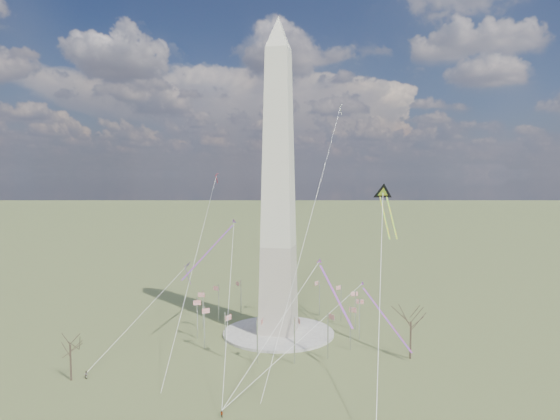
% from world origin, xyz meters
% --- Properties ---
extents(ground, '(2000.00, 2000.00, 0.00)m').
position_xyz_m(ground, '(0.00, 0.00, 0.00)').
color(ground, '#43552A').
rests_on(ground, ground).
extents(plaza, '(36.00, 36.00, 0.80)m').
position_xyz_m(plaza, '(0.00, 0.00, 0.40)').
color(plaza, beige).
rests_on(plaza, ground).
extents(washington_monument, '(15.56, 15.56, 100.00)m').
position_xyz_m(washington_monument, '(0.00, 0.00, 47.95)').
color(washington_monument, '#B1A394').
rests_on(washington_monument, plaza).
extents(flagpole_ring, '(54.40, 54.40, 13.00)m').
position_xyz_m(flagpole_ring, '(-0.00, -0.00, 7.27)').
color(flagpole_ring, silver).
rests_on(flagpole_ring, ground).
extents(tree_near, '(9.08, 9.08, 15.90)m').
position_xyz_m(tree_near, '(41.03, -13.14, 11.33)').
color(tree_near, '#453029').
rests_on(tree_near, ground).
extents(tree_far, '(7.82, 7.82, 13.69)m').
position_xyz_m(tree_far, '(-42.77, -47.17, 9.76)').
color(tree_far, '#453029').
rests_on(tree_far, ground).
extents(person_west, '(1.16, 1.04, 1.97)m').
position_xyz_m(person_west, '(-39.65, -45.42, 0.99)').
color(person_west, gray).
rests_on(person_west, ground).
extents(person_centre, '(0.96, 0.67, 1.51)m').
position_xyz_m(person_centre, '(0.61, -57.06, 0.76)').
color(person_centre, gray).
rests_on(person_centre, ground).
extents(kite_delta_black, '(8.69, 20.19, 16.46)m').
position_xyz_m(kite_delta_black, '(32.60, 13.09, 44.79)').
color(kite_delta_black, black).
rests_on(kite_delta_black, ground).
extents(kite_diamond_purple, '(1.80, 2.76, 8.39)m').
position_xyz_m(kite_diamond_purple, '(-34.97, 8.41, 18.75)').
color(kite_diamond_purple, '#371971').
rests_on(kite_diamond_purple, ground).
extents(kite_streamer_left, '(12.72, 19.28, 15.06)m').
position_xyz_m(kite_streamer_left, '(18.54, -15.66, 20.87)').
color(kite_streamer_left, '#E22342').
rests_on(kite_streamer_left, ground).
extents(kite_streamer_mid, '(10.74, 23.09, 16.79)m').
position_xyz_m(kite_streamer_mid, '(-18.86, -4.69, 30.65)').
color(kite_streamer_mid, '#E22342').
rests_on(kite_streamer_mid, ground).
extents(kite_streamer_right, '(16.21, 18.46, 15.95)m').
position_xyz_m(kite_streamer_right, '(31.63, -4.54, 12.14)').
color(kite_streamer_right, '#E22342').
rests_on(kite_streamer_right, ground).
extents(kite_small_red, '(0.98, 1.64, 3.89)m').
position_xyz_m(kite_small_red, '(-33.90, 36.31, 51.08)').
color(kite_small_red, red).
rests_on(kite_small_red, ground).
extents(kite_small_white, '(1.33, 2.02, 4.36)m').
position_xyz_m(kite_small_white, '(14.55, 49.55, 78.84)').
color(kite_small_white, silver).
rests_on(kite_small_white, ground).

